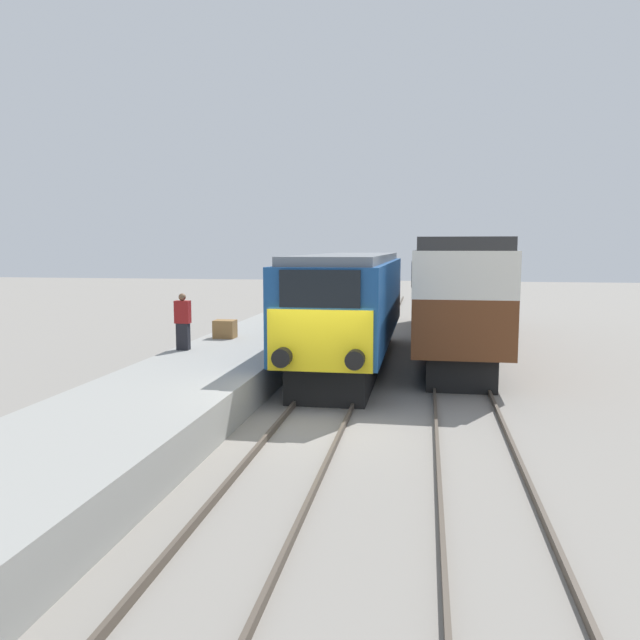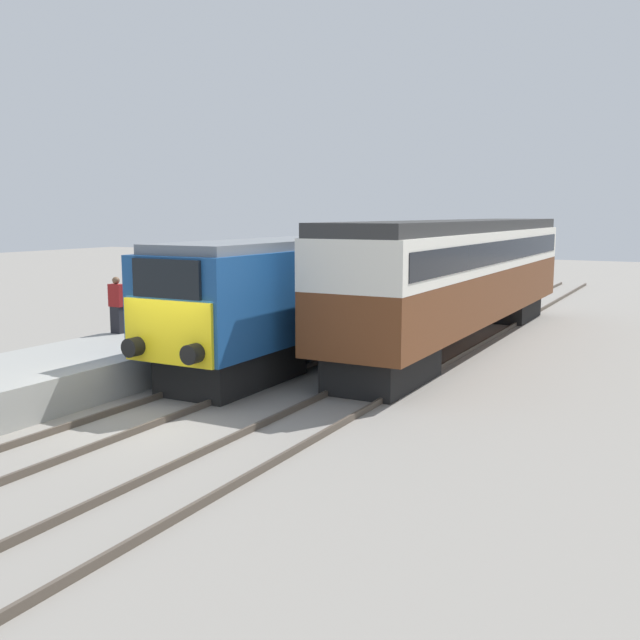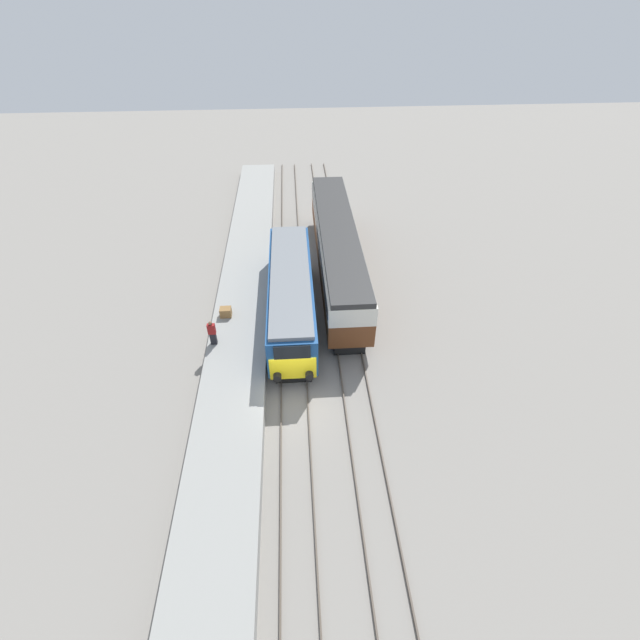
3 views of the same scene
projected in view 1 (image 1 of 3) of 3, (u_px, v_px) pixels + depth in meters
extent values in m
plane|color=gray|center=(313.00, 425.00, 13.73)|extent=(120.00, 120.00, 0.00)
cube|color=gray|center=(261.00, 345.00, 22.06)|extent=(3.50, 50.00, 0.87)
cube|color=#4C4238|center=(319.00, 375.00, 18.74)|extent=(0.07, 60.00, 0.14)
cube|color=#4C4238|center=(366.00, 376.00, 18.50)|extent=(0.07, 60.00, 0.14)
cube|color=#4C4238|center=(434.00, 379.00, 18.17)|extent=(0.07, 60.00, 0.14)
cube|color=#4C4238|center=(484.00, 381.00, 17.94)|extent=(0.07, 60.00, 0.14)
cube|color=black|center=(335.00, 371.00, 17.08)|extent=(2.03, 4.00, 1.00)
cube|color=black|center=(362.00, 335.00, 24.23)|extent=(2.03, 4.00, 1.00)
cube|color=navy|center=(351.00, 299.00, 20.45)|extent=(2.70, 12.30, 2.42)
cube|color=yellow|center=(320.00, 341.00, 14.45)|extent=(2.48, 0.10, 1.45)
cube|color=black|center=(320.00, 289.00, 14.31)|extent=(1.89, 0.10, 0.87)
cube|color=slate|center=(352.00, 258.00, 20.30)|extent=(2.38, 11.81, 0.24)
cylinder|color=black|center=(282.00, 357.00, 14.43)|extent=(0.44, 0.35, 0.44)
cylinder|color=black|center=(355.00, 360.00, 14.14)|extent=(0.44, 0.35, 0.44)
cube|color=black|center=(459.00, 364.00, 18.30)|extent=(1.89, 3.60, 0.95)
cube|color=black|center=(445.00, 316.00, 31.25)|extent=(1.89, 3.60, 0.95)
cube|color=brown|center=(451.00, 302.00, 24.63)|extent=(2.70, 17.63, 1.59)
cube|color=silver|center=(452.00, 266.00, 24.46)|extent=(2.71, 17.63, 1.25)
cube|color=black|center=(452.00, 266.00, 24.46)|extent=(2.75, 16.92, 0.69)
cube|color=#2D2D2D|center=(452.00, 245.00, 24.37)|extent=(2.48, 17.63, 0.36)
cube|color=black|center=(183.00, 337.00, 18.38)|extent=(0.36, 0.24, 0.80)
cube|color=maroon|center=(183.00, 312.00, 18.30)|extent=(0.44, 0.26, 0.66)
sphere|color=brown|center=(182.00, 297.00, 18.25)|extent=(0.22, 0.22, 0.22)
cube|color=olive|center=(225.00, 329.00, 20.81)|extent=(0.70, 0.56, 0.60)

